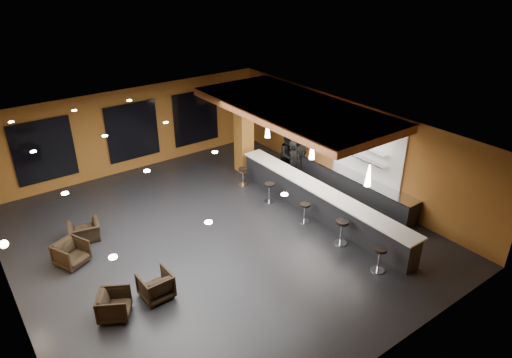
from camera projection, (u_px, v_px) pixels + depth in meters
floor at (216, 237)px, 15.05m from camera, size 12.00×13.00×0.10m
ceiling at (211, 135)px, 13.43m from camera, size 12.00×13.00×0.10m
wall_back at (131, 130)px, 18.96m from camera, size 12.00×0.10×3.50m
wall_front at (378, 307)px, 9.52m from camera, size 12.00×0.10×3.50m
wall_left at (1, 258)px, 11.04m from camera, size 0.10×13.00×3.50m
wall_right at (349, 145)px, 17.44m from camera, size 0.10×13.00×3.50m
wood_soffit at (293, 108)px, 16.36m from camera, size 3.60×8.00×0.28m
window_left at (44, 151)px, 17.06m from camera, size 2.20×0.06×2.40m
window_center at (133, 131)px, 18.91m from camera, size 2.20×0.06×2.40m
window_right at (196, 118)px, 20.49m from camera, size 2.20×0.06×2.40m
tile_backsplash at (368, 148)px, 16.56m from camera, size 0.06×3.20×2.40m
bar_counter at (319, 202)px, 16.01m from camera, size 0.60×8.00×1.00m
bar_top at (320, 189)px, 15.78m from camera, size 0.78×8.10×0.05m
prep_counter at (348, 183)px, 17.46m from camera, size 0.70×6.00×0.86m
prep_top at (349, 173)px, 17.26m from camera, size 0.72×6.00×0.03m
wall_shelf_lower at (369, 161)px, 16.52m from camera, size 0.30×1.50×0.03m
wall_shelf_upper at (370, 149)px, 16.32m from camera, size 0.30×1.50×0.03m
column at (244, 131)px, 18.77m from camera, size 0.60×0.60×3.50m
wall_sconce at (4, 244)px, 11.47m from camera, size 0.22×0.22×0.22m
pendant_0 at (369, 175)px, 13.74m from camera, size 0.20×0.20×0.70m
pendant_1 at (312, 149)px, 15.54m from camera, size 0.20×0.20×0.70m
pendant_2 at (268, 129)px, 17.34m from camera, size 0.20×0.20×0.70m
staff_a at (294, 163)px, 18.04m from camera, size 0.77×0.66×1.80m
staff_b at (288, 154)px, 18.87m from camera, size 0.91×0.75×1.74m
staff_c at (298, 153)px, 18.82m from camera, size 0.97×0.69×1.84m
armchair_a at (114, 305)px, 11.57m from camera, size 1.08×1.07×0.73m
armchair_b at (156, 285)px, 12.22m from camera, size 0.83×0.85×0.75m
armchair_c at (71, 253)px, 13.51m from camera, size 1.09×1.10×0.76m
armchair_d at (84, 232)px, 14.67m from camera, size 1.12×1.02×0.63m
bar_stool_0 at (380, 256)px, 13.17m from camera, size 0.40×0.40×0.79m
bar_stool_1 at (342, 229)px, 14.39m from camera, size 0.43×0.43×0.84m
bar_stool_2 at (305, 210)px, 15.59m from camera, size 0.36×0.36×0.72m
bar_stool_3 at (269, 190)px, 16.83m from camera, size 0.39×0.39×0.77m
bar_stool_4 at (243, 174)px, 18.07m from camera, size 0.37×0.37×0.74m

